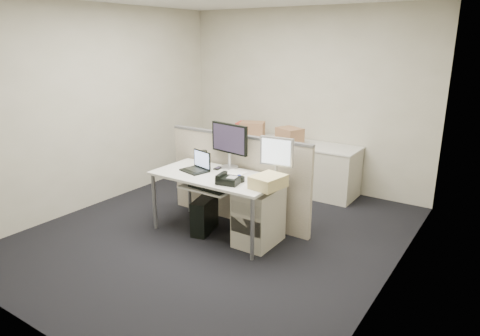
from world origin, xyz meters
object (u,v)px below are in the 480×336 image
Objects in this scene: desk at (217,180)px; monitor_main at (230,146)px; desk_phone at (229,180)px; laptop at (194,162)px.

monitor_main reaches higher than desk.
desk_phone is at bearing -30.96° from desk.
laptop is at bearing -173.90° from desk.
monitor_main is 0.47m from laptop.
desk is 0.36m from desk_phone.
desk_phone is (0.60, -0.15, -0.08)m from laptop.
desk_phone reaches higher than desk.
desk_phone is at bearing -47.25° from monitor_main.
laptop is at bearing 156.01° from desk_phone.
monitor_main is (-0.04, 0.32, 0.34)m from desk.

